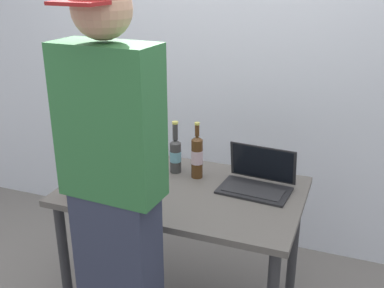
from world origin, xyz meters
The scene contains 7 objects.
desk centered at (0.00, 0.00, 0.67)m, with size 1.20×0.75×0.77m.
laptop centered at (0.35, 0.14, 0.81)m, with size 0.37×0.28×0.21m.
beer_bottle_brown centered at (-0.11, 0.17, 0.88)m, with size 0.06×0.06×0.29m.
beer_bottle_amber centered at (0.02, 0.15, 0.89)m, with size 0.06×0.06×0.31m.
person_figure centered at (-0.07, -0.55, 0.97)m, with size 0.40×0.29×1.83m.
coffee_mug centered at (-0.44, -0.27, 0.82)m, with size 0.11×0.07×0.10m.
back_wall centered at (0.00, 0.91, 1.30)m, with size 6.00×0.10×2.60m, color silver.
Camera 1 is at (0.79, -1.95, 1.83)m, focal length 42.89 mm.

